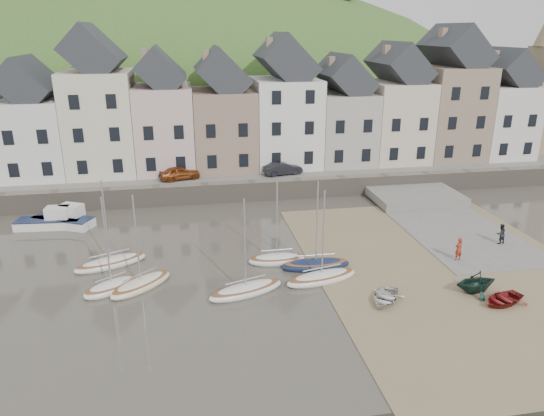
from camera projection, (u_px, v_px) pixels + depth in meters
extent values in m
plane|color=#433F34|center=(288.00, 284.00, 31.87)|extent=(160.00, 160.00, 0.00)
cube|color=#3C6026|center=(235.00, 155.00, 61.32)|extent=(90.00, 30.00, 1.50)
cube|color=slate|center=(247.00, 174.00, 50.38)|extent=(70.00, 7.00, 0.10)
cube|color=slate|center=(252.00, 191.00, 47.35)|extent=(70.00, 1.20, 1.80)
cube|color=#7F6A4D|center=(449.00, 270.00, 33.66)|extent=(18.00, 26.00, 0.06)
cube|color=slate|center=(446.00, 223.00, 41.73)|extent=(8.00, 18.00, 0.12)
ellipsoid|color=#3C6026|center=(195.00, 220.00, 92.76)|extent=(134.40, 84.00, 84.00)
cylinder|color=#382619|center=(54.00, 7.00, 66.81)|extent=(0.50, 0.50, 3.00)
cylinder|color=#382619|center=(163.00, 9.00, 72.81)|extent=(0.50, 0.50, 3.00)
cylinder|color=#382619|center=(260.00, 9.00, 73.24)|extent=(0.50, 0.50, 3.00)
cylinder|color=#382619|center=(341.00, 10.00, 74.27)|extent=(0.50, 0.50, 3.00)
cube|color=silver|center=(38.00, 138.00, 49.11)|extent=(5.80, 8.00, 7.50)
cube|color=gray|center=(11.00, 67.00, 46.64)|extent=(0.60, 0.90, 1.40)
cube|color=beige|center=(102.00, 123.00, 49.70)|extent=(6.40, 8.00, 10.00)
cube|color=gray|center=(74.00, 35.00, 46.69)|extent=(0.60, 0.90, 1.40)
cube|color=#C4A6A3|center=(165.00, 129.00, 50.94)|extent=(5.60, 8.00, 8.50)
cube|color=gray|center=(145.00, 56.00, 48.35)|extent=(0.60, 0.90, 1.40)
cube|color=#876E5D|center=(224.00, 129.00, 52.00)|extent=(6.20, 8.00, 8.00)
cube|color=gray|center=(206.00, 58.00, 49.36)|extent=(0.60, 0.90, 1.40)
cube|color=silver|center=(285.00, 122.00, 52.88)|extent=(6.60, 8.00, 9.00)
cube|color=gray|center=(269.00, 44.00, 50.00)|extent=(0.60, 0.90, 1.40)
cube|color=#A49F96|center=(342.00, 128.00, 54.16)|extent=(5.80, 8.00, 7.50)
cube|color=gray|center=(331.00, 64.00, 51.69)|extent=(0.60, 0.90, 1.40)
cube|color=beige|center=(394.00, 121.00, 54.96)|extent=(6.00, 8.00, 8.50)
cube|color=gray|center=(386.00, 52.00, 52.29)|extent=(0.60, 0.90, 1.40)
cube|color=gray|center=(448.00, 113.00, 55.73)|extent=(6.40, 8.00, 10.00)
cube|color=gray|center=(443.00, 35.00, 52.72)|extent=(0.60, 0.90, 1.40)
cube|color=silver|center=(497.00, 120.00, 57.07)|extent=(5.80, 8.00, 8.00)
cube|color=gray|center=(494.00, 57.00, 54.52)|extent=(0.60, 0.90, 1.40)
cube|color=#997F60|center=(543.00, 101.00, 57.29)|extent=(3.50, 3.50, 12.00)
ellipsoid|color=silver|center=(111.00, 263.00, 34.20)|extent=(5.12, 3.30, 0.84)
ellipsoid|color=brown|center=(110.00, 260.00, 34.13)|extent=(4.70, 3.02, 0.20)
cylinder|color=#B2B5B7|center=(106.00, 221.00, 33.16)|extent=(0.10, 0.10, 5.60)
cylinder|color=#B2B5B7|center=(110.00, 253.00, 33.95)|extent=(2.53, 1.13, 0.08)
ellipsoid|color=silver|center=(112.00, 288.00, 30.95)|extent=(3.86, 3.28, 0.84)
ellipsoid|color=brown|center=(111.00, 285.00, 30.88)|extent=(3.54, 3.00, 0.20)
cylinder|color=#B2B5B7|center=(106.00, 241.00, 29.92)|extent=(0.10, 0.10, 5.60)
cylinder|color=#B2B5B7|center=(110.00, 277.00, 30.70)|extent=(1.71, 1.19, 0.08)
ellipsoid|color=beige|center=(141.00, 285.00, 31.28)|extent=(4.33, 4.06, 0.84)
ellipsoid|color=brown|center=(141.00, 282.00, 31.21)|extent=(3.97, 3.72, 0.20)
cylinder|color=#B2B5B7|center=(137.00, 239.00, 30.24)|extent=(0.10, 0.10, 5.60)
cylinder|color=#B2B5B7|center=(140.00, 274.00, 31.03)|extent=(1.89, 1.67, 0.08)
ellipsoid|color=silver|center=(277.00, 260.00, 34.71)|extent=(3.99, 1.53, 0.84)
ellipsoid|color=brown|center=(277.00, 257.00, 34.64)|extent=(3.67, 1.39, 0.20)
cylinder|color=#B2B5B7|center=(277.00, 218.00, 33.68)|extent=(0.10, 0.10, 5.60)
cylinder|color=#B2B5B7|center=(277.00, 250.00, 34.46)|extent=(2.19, 0.10, 0.08)
ellipsoid|color=silver|center=(246.00, 291.00, 30.61)|extent=(5.08, 2.95, 0.84)
ellipsoid|color=brown|center=(246.00, 287.00, 30.54)|extent=(4.67, 2.69, 0.20)
cylinder|color=#B2B5B7|center=(245.00, 244.00, 29.58)|extent=(0.10, 0.10, 5.60)
cylinder|color=#B2B5B7|center=(246.00, 280.00, 30.36)|extent=(2.56, 0.91, 0.08)
ellipsoid|color=#141F40|center=(316.00, 265.00, 33.94)|extent=(4.74, 1.58, 0.84)
ellipsoid|color=brown|center=(316.00, 262.00, 33.86)|extent=(4.36, 1.43, 0.20)
cylinder|color=#B2B5B7|center=(317.00, 222.00, 32.90)|extent=(0.10, 0.10, 5.60)
cylinder|color=#B2B5B7|center=(316.00, 255.00, 33.69)|extent=(2.59, 0.12, 0.08)
ellipsoid|color=silver|center=(322.00, 278.00, 32.14)|extent=(5.14, 2.59, 0.84)
ellipsoid|color=brown|center=(322.00, 275.00, 32.07)|extent=(4.72, 2.36, 0.20)
cylinder|color=#B2B5B7|center=(323.00, 233.00, 31.10)|extent=(0.10, 0.10, 5.60)
cylinder|color=#B2B5B7|center=(322.00, 268.00, 31.89)|extent=(2.66, 0.70, 0.08)
cube|color=silver|center=(49.00, 223.00, 40.82)|extent=(5.22, 2.11, 0.70)
cube|color=#141F40|center=(48.00, 219.00, 40.69)|extent=(5.12, 2.15, 0.08)
cube|color=silver|center=(58.00, 213.00, 40.71)|extent=(1.87, 1.34, 1.00)
cube|color=silver|center=(63.00, 222.00, 41.14)|extent=(5.31, 3.79, 0.70)
cube|color=#141F40|center=(63.00, 218.00, 41.02)|extent=(5.24, 3.79, 0.08)
cube|color=silver|center=(71.00, 210.00, 41.29)|extent=(2.13, 1.87, 1.00)
imported|color=silver|center=(385.00, 298.00, 29.52)|extent=(3.25, 3.39, 0.57)
imported|color=#142F25|center=(476.00, 281.00, 30.52)|extent=(2.88, 2.54, 1.42)
imported|color=maroon|center=(503.00, 299.00, 29.35)|extent=(3.30, 2.81, 0.58)
imported|color=maroon|center=(459.00, 249.00, 34.62)|extent=(0.67, 0.52, 1.64)
imported|color=black|center=(501.00, 234.00, 37.34)|extent=(0.84, 0.70, 1.54)
imported|color=brown|center=(180.00, 173.00, 48.13)|extent=(4.10, 2.41, 1.31)
imported|color=black|center=(283.00, 168.00, 49.79)|extent=(4.03, 2.08, 1.27)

